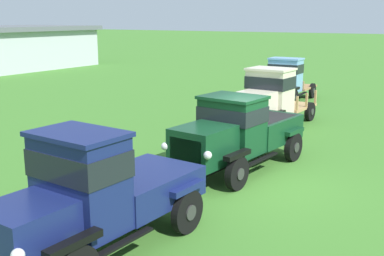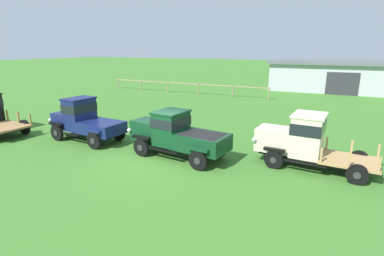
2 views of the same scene
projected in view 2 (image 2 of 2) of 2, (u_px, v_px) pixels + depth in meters
name	position (u px, v px, depth m)	size (l,w,h in m)	color
ground_plane	(152.00, 160.00, 13.47)	(240.00, 240.00, 0.00)	#3D7528
farm_shed	(376.00, 77.00, 33.84)	(22.85, 9.02, 3.45)	#B2B7BC
paddock_fence	(184.00, 85.00, 33.06)	(19.05, 0.56, 1.23)	#997F60
vintage_truck_second_in_line	(84.00, 120.00, 16.18)	(4.59, 2.17, 2.31)	black
vintage_truck_midrow_center	(176.00, 134.00, 13.73)	(5.04, 2.35, 2.12)	black
vintage_truck_far_side	(302.00, 139.00, 12.60)	(4.98, 2.22, 2.29)	black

